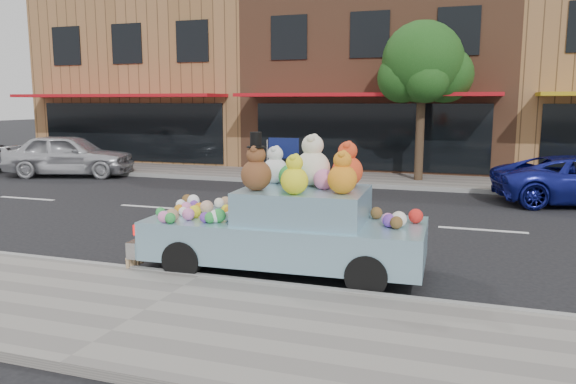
% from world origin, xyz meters
% --- Properties ---
extents(ground, '(120.00, 120.00, 0.00)m').
position_xyz_m(ground, '(0.00, 0.00, 0.00)').
color(ground, black).
rests_on(ground, ground).
extents(near_sidewalk, '(60.00, 3.00, 0.12)m').
position_xyz_m(near_sidewalk, '(0.00, -6.50, 0.06)').
color(near_sidewalk, gray).
rests_on(near_sidewalk, ground).
extents(far_sidewalk, '(60.00, 3.00, 0.12)m').
position_xyz_m(far_sidewalk, '(0.00, 6.50, 0.06)').
color(far_sidewalk, gray).
rests_on(far_sidewalk, ground).
extents(near_kerb, '(60.00, 0.12, 0.13)m').
position_xyz_m(near_kerb, '(0.00, -5.00, 0.07)').
color(near_kerb, gray).
rests_on(near_kerb, ground).
extents(far_kerb, '(60.00, 0.12, 0.13)m').
position_xyz_m(far_kerb, '(0.00, 5.00, 0.07)').
color(far_kerb, gray).
rests_on(far_kerb, ground).
extents(storefront_left, '(10.00, 9.80, 7.30)m').
position_xyz_m(storefront_left, '(-10.00, 11.97, 3.64)').
color(storefront_left, '#97693F').
rests_on(storefront_left, ground).
extents(storefront_mid, '(10.00, 9.80, 7.30)m').
position_xyz_m(storefront_mid, '(0.00, 11.97, 3.64)').
color(storefront_mid, brown).
rests_on(storefront_mid, ground).
extents(street_tree, '(3.00, 2.70, 5.22)m').
position_xyz_m(street_tree, '(2.03, 6.55, 3.69)').
color(street_tree, '#38281C').
rests_on(street_tree, ground).
extents(car_silver, '(4.83, 3.00, 1.54)m').
position_xyz_m(car_silver, '(-10.12, 4.30, 0.77)').
color(car_silver, silver).
rests_on(car_silver, ground).
extents(art_car, '(4.56, 1.96, 2.23)m').
position_xyz_m(art_car, '(1.05, -4.09, 0.79)').
color(art_car, black).
rests_on(art_car, ground).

